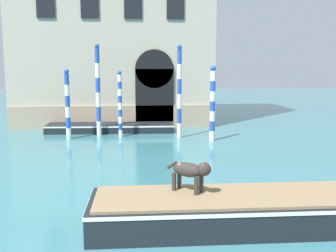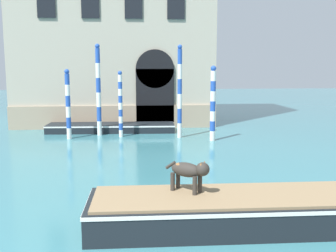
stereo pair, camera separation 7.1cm
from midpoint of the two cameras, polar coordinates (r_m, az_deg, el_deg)
name	(u,v)px [view 1 (the left image)]	position (r m, az deg, el deg)	size (l,w,h in m)	color
boat_foreground	(271,208)	(9.32, 14.57, -11.51)	(8.18, 2.02, 0.74)	black
dog_on_deck	(191,171)	(8.91, 3.09, -6.51)	(0.94, 0.80, 0.75)	#332D28
boat_moored_near_palazzo	(111,127)	(21.92, -8.40, -0.22)	(7.02, 1.92, 0.44)	black
mooring_pole_0	(179,91)	(19.67, 1.55, 5.04)	(0.23, 0.23, 4.64)	white
mooring_pole_1	(68,104)	(19.99, -14.47, 3.12)	(0.24, 0.24, 3.45)	white
mooring_pole_2	(213,103)	(18.97, 6.38, 3.31)	(0.27, 0.27, 3.61)	white
mooring_pole_3	(98,90)	(20.63, -10.22, 5.18)	(0.24, 0.24, 4.72)	white
mooring_pole_4	(120,104)	(20.08, -7.08, 3.21)	(0.21, 0.21, 3.36)	white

